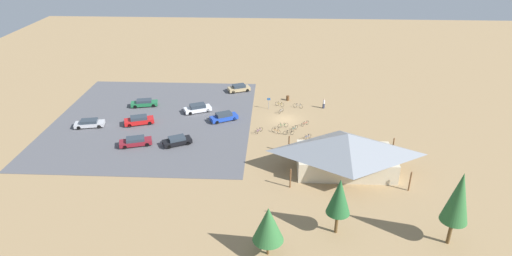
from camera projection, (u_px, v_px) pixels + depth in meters
The scene contains 27 objects.
ground at pixel (285, 120), 74.22m from camera, with size 160.00×160.00×0.00m, color #9E7F56.
parking_lot_asphalt at pixel (154, 120), 74.19m from camera, with size 33.26×35.94×0.05m, color #56565B.
bike_pavilion at pixel (346, 150), 58.26m from camera, with size 15.41×9.48×5.59m.
trash_bin at pixel (288, 98), 81.71m from camera, with size 0.60×0.60×0.90m, color brown.
lot_sign at pixel (269, 102), 77.68m from camera, with size 0.56×0.08×2.20m.
pine_east at pixel (458, 198), 43.87m from camera, with size 2.80×2.80×8.79m.
pine_far_west at pixel (339, 197), 45.92m from camera, with size 2.60×2.60×6.89m.
pine_far_east at pixel (268, 224), 43.27m from camera, with size 3.20×3.20×5.80m.
bicycle_white_near_porch at pixel (281, 111), 76.63m from camera, with size 0.86×1.51×0.81m.
bicycle_black_front_row at pixel (289, 133), 68.99m from camera, with size 1.76×0.48×0.78m.
bicycle_orange_trailside at pixel (276, 131), 69.60m from camera, with size 1.44×1.13×0.87m.
bicycle_yellow_edge_north at pixel (279, 104), 79.22m from camera, with size 1.61×0.76×0.84m.
bicycle_blue_yard_right at pixel (307, 137), 67.69m from camera, with size 1.25×1.13×0.82m.
bicycle_silver_edge_south at pixel (298, 106), 78.54m from camera, with size 1.75×0.71×0.91m.
bicycle_red_mid_cluster at pixel (305, 123), 72.04m from camera, with size 1.36×1.16×0.77m.
bicycle_teal_by_bin at pixel (294, 128), 70.33m from camera, with size 1.09×1.34×0.89m.
bicycle_purple_lone_east at pixel (259, 130), 69.62m from camera, with size 1.07×1.53×0.88m.
bicycle_green_near_sign at pixel (283, 125), 71.27m from camera, with size 1.75×0.67×0.91m.
car_red_second_row at pixel (139, 120), 72.26m from camera, with size 5.12×3.35×1.41m.
car_tan_end_stall at pixel (239, 88), 85.62m from camera, with size 4.65×3.36×1.38m.
car_blue_back_corner at pixel (224, 117), 73.45m from camera, with size 4.90×3.70×1.45m.
car_green_near_entry at pixel (144, 103), 79.00m from camera, with size 4.99×2.72×1.29m.
car_black_inner_stall at pixel (177, 141), 65.84m from camera, with size 4.65×3.55×1.29m.
car_silver_aisle_side at pixel (89, 123), 71.34m from camera, with size 4.95×2.76×1.28m.
car_white_by_curb at pixel (198, 108), 76.68m from camera, with size 5.05×3.64×1.46m.
car_maroon_mid_lot at pixel (136, 141), 65.63m from camera, with size 5.10×3.20×1.29m.
visitor_crossing_yard at pixel (324, 103), 78.15m from camera, with size 0.40×0.38×1.79m.
Camera 1 is at (1.81, 67.32, 31.62)m, focal length 30.49 mm.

